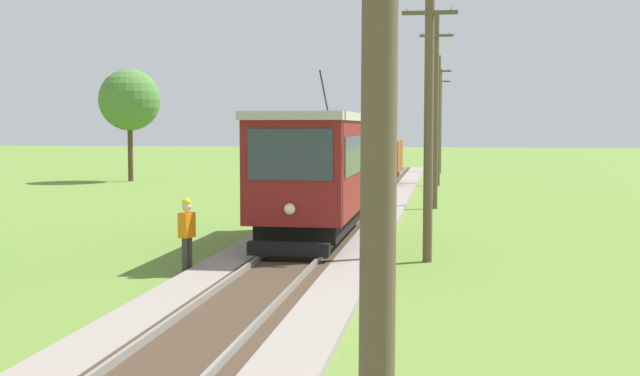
{
  "coord_description": "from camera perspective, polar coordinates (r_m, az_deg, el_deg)",
  "views": [
    {
      "loc": [
        3.72,
        -5.58,
        3.46
      ],
      "look_at": [
        -0.31,
        20.87,
        1.44
      ],
      "focal_mm": 46.37,
      "sensor_mm": 36.0,
      "label": 1
    }
  ],
  "objects": [
    {
      "name": "freight_car",
      "position": [
        47.05,
        4.12,
        1.98
      ],
      "size": [
        2.4,
        5.2,
        2.31
      ],
      "color": "#93471E",
      "rests_on": "rail_right"
    },
    {
      "name": "utility_pole_far",
      "position": [
        48.21,
        8.17,
        4.72
      ],
      "size": [
        1.4,
        0.4,
        7.5
      ],
      "color": "brown",
      "rests_on": "ground"
    },
    {
      "name": "red_tram",
      "position": [
        23.9,
        -0.29,
        1.27
      ],
      "size": [
        2.6,
        8.54,
        4.79
      ],
      "color": "maroon",
      "rests_on": "rail_right"
    },
    {
      "name": "utility_pole_foreground",
      "position": [
        5.43,
        4.13,
        8.15
      ],
      "size": [
        1.4,
        0.61,
        7.45
      ],
      "color": "brown",
      "rests_on": "ground"
    },
    {
      "name": "utility_pole_mid",
      "position": [
        34.97,
        7.99,
        5.46
      ],
      "size": [
        1.4,
        0.64,
        8.19
      ],
      "color": "brown",
      "rests_on": "ground"
    },
    {
      "name": "utility_pole_near_tram",
      "position": [
        21.12,
        7.52,
        4.85
      ],
      "size": [
        1.4,
        0.44,
        7.15
      ],
      "color": "brown",
      "rests_on": "ground"
    },
    {
      "name": "tree_right_near",
      "position": [
        53.15,
        -13.01,
        5.93
      ],
      "size": [
        3.85,
        3.85,
        7.01
      ],
      "color": "#4C3823",
      "rests_on": "ground"
    },
    {
      "name": "utility_pole_distant",
      "position": [
        60.79,
        8.28,
        4.67
      ],
      "size": [
        1.4,
        0.5,
        7.59
      ],
      "color": "brown",
      "rests_on": "ground"
    },
    {
      "name": "track_worker",
      "position": [
        19.52,
        -9.18,
        -3.02
      ],
      "size": [
        0.35,
        0.44,
        1.78
      ],
      "rotation": [
        0.0,
        0.0,
        2.83
      ],
      "color": "#38332D",
      "rests_on": "ground"
    },
    {
      "name": "gravel_pile",
      "position": [
        46.84,
        -2.6,
        0.71
      ],
      "size": [
        2.5,
        2.5,
        1.05
      ],
      "primitive_type": "cone",
      "color": "gray",
      "rests_on": "ground"
    }
  ]
}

